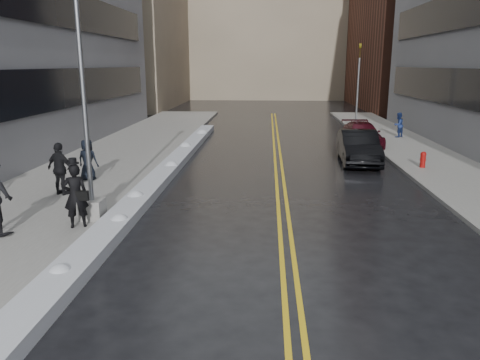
# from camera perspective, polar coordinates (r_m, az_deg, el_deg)

# --- Properties ---
(ground) EXTENTS (160.00, 160.00, 0.00)m
(ground) POSITION_cam_1_polar(r_m,az_deg,el_deg) (12.30, -6.05, -8.64)
(ground) COLOR black
(ground) RESTS_ON ground
(sidewalk_west) EXTENTS (5.50, 50.00, 0.15)m
(sidewalk_west) POSITION_cam_1_polar(r_m,az_deg,el_deg) (23.03, -16.23, 1.77)
(sidewalk_west) COLOR gray
(sidewalk_west) RESTS_ON ground
(sidewalk_east) EXTENTS (4.00, 50.00, 0.15)m
(sidewalk_east) POSITION_cam_1_polar(r_m,az_deg,el_deg) (23.15, 23.67, 1.21)
(sidewalk_east) COLOR gray
(sidewalk_east) RESTS_ON ground
(lane_line_left) EXTENTS (0.12, 50.00, 0.01)m
(lane_line_left) POSITION_cam_1_polar(r_m,az_deg,el_deg) (21.72, 4.36, 1.39)
(lane_line_left) COLOR gold
(lane_line_left) RESTS_ON ground
(lane_line_right) EXTENTS (0.12, 50.00, 0.01)m
(lane_line_right) POSITION_cam_1_polar(r_m,az_deg,el_deg) (21.73, 5.16, 1.38)
(lane_line_right) COLOR gold
(lane_line_right) RESTS_ON ground
(snow_ridge) EXTENTS (0.90, 30.00, 0.34)m
(snow_ridge) POSITION_cam_1_polar(r_m,az_deg,el_deg) (20.21, -9.27, 0.78)
(snow_ridge) COLOR #B8BBC1
(snow_ridge) RESTS_ON ground
(building_west_far) EXTENTS (14.00, 22.00, 18.00)m
(building_west_far) POSITION_cam_1_polar(r_m,az_deg,el_deg) (58.05, -14.84, 17.74)
(building_west_far) COLOR gray
(building_west_far) RESTS_ON ground
(building_far) EXTENTS (36.00, 16.00, 22.00)m
(building_far) POSITION_cam_1_polar(r_m,az_deg,el_deg) (71.48, 3.60, 18.97)
(building_far) COLOR gray
(building_far) RESTS_ON ground
(lamppost) EXTENTS (0.65, 0.65, 7.62)m
(lamppost) POSITION_cam_1_polar(r_m,az_deg,el_deg) (14.37, -18.14, 4.54)
(lamppost) COLOR gray
(lamppost) RESTS_ON sidewalk_west
(fire_hydrant) EXTENTS (0.26, 0.26, 0.73)m
(fire_hydrant) POSITION_cam_1_polar(r_m,az_deg,el_deg) (22.73, 21.42, 2.43)
(fire_hydrant) COLOR maroon
(fire_hydrant) RESTS_ON sidewalk_east
(traffic_signal) EXTENTS (0.16, 0.20, 6.00)m
(traffic_signal) POSITION_cam_1_polar(r_m,az_deg,el_deg) (35.83, 14.20, 11.44)
(traffic_signal) COLOR gray
(traffic_signal) RESTS_ON sidewalk_east
(pedestrian_fedora) EXTENTS (0.80, 0.68, 1.86)m
(pedestrian_fedora) POSITION_cam_1_polar(r_m,az_deg,el_deg) (14.07, -19.41, -1.82)
(pedestrian_fedora) COLOR black
(pedestrian_fedora) RESTS_ON sidewalk_west
(pedestrian_c) EXTENTS (0.88, 0.63, 1.66)m
(pedestrian_c) POSITION_cam_1_polar(r_m,az_deg,el_deg) (19.77, -18.07, 2.38)
(pedestrian_c) COLOR black
(pedestrian_c) RESTS_ON sidewalk_west
(pedestrian_d) EXTENTS (1.20, 0.84, 1.89)m
(pedestrian_d) POSITION_cam_1_polar(r_m,az_deg,el_deg) (17.80, -21.07, 1.28)
(pedestrian_d) COLOR black
(pedestrian_d) RESTS_ON sidewalk_west
(pedestrian_east) EXTENTS (0.97, 0.95, 1.57)m
(pedestrian_east) POSITION_cam_1_polar(r_m,az_deg,el_deg) (31.72, 18.74, 6.38)
(pedestrian_east) COLOR navy
(pedestrian_east) RESTS_ON sidewalk_east
(car_black) EXTENTS (1.94, 4.92, 1.59)m
(car_black) POSITION_cam_1_polar(r_m,az_deg,el_deg) (23.42, 14.25, 3.90)
(car_black) COLOR black
(car_black) RESTS_ON ground
(car_maroon) EXTENTS (2.02, 4.75, 1.36)m
(car_maroon) POSITION_cam_1_polar(r_m,az_deg,el_deg) (28.57, 14.62, 5.39)
(car_maroon) COLOR #3C0913
(car_maroon) RESTS_ON ground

